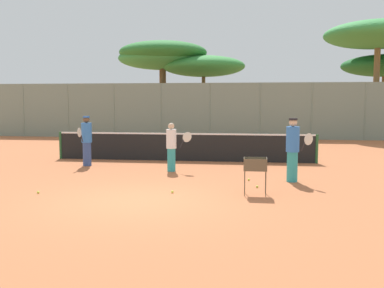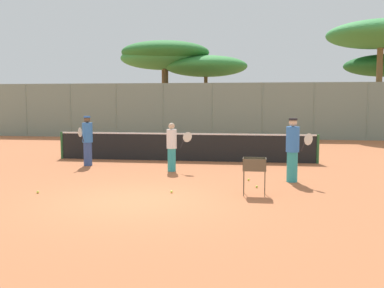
{
  "view_description": "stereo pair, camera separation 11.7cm",
  "coord_description": "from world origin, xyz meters",
  "px_view_note": "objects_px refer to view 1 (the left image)",
  "views": [
    {
      "loc": [
        2.64,
        -9.86,
        2.3
      ],
      "look_at": [
        0.81,
        3.46,
        1.0
      ],
      "focal_mm": 42.0,
      "sensor_mm": 36.0,
      "label": 1
    },
    {
      "loc": [
        2.75,
        -9.84,
        2.3
      ],
      "look_at": [
        0.81,
        3.46,
        1.0
      ],
      "focal_mm": 42.0,
      "sensor_mm": 36.0,
      "label": 2
    }
  ],
  "objects_px": {
    "player_yellow_shirt": "(172,146)",
    "parked_car": "(223,124)",
    "tennis_net": "(184,146)",
    "ball_cart": "(255,167)",
    "player_red_cap": "(293,149)",
    "player_white_outfit": "(87,140)"
  },
  "relations": [
    {
      "from": "player_red_cap",
      "to": "ball_cart",
      "type": "bearing_deg",
      "value": -73.3
    },
    {
      "from": "player_yellow_shirt",
      "to": "ball_cart",
      "type": "height_order",
      "value": "player_yellow_shirt"
    },
    {
      "from": "tennis_net",
      "to": "player_yellow_shirt",
      "type": "xyz_separation_m",
      "value": [
        0.0,
        -2.55,
        0.26
      ]
    },
    {
      "from": "tennis_net",
      "to": "player_red_cap",
      "type": "xyz_separation_m",
      "value": [
        3.75,
        -3.94,
        0.38
      ]
    },
    {
      "from": "tennis_net",
      "to": "player_red_cap",
      "type": "relative_size",
      "value": 5.52
    },
    {
      "from": "player_yellow_shirt",
      "to": "parked_car",
      "type": "bearing_deg",
      "value": 85.81
    },
    {
      "from": "player_yellow_shirt",
      "to": "parked_car",
      "type": "distance_m",
      "value": 16.62
    },
    {
      "from": "player_red_cap",
      "to": "ball_cart",
      "type": "relative_size",
      "value": 1.99
    },
    {
      "from": "player_white_outfit",
      "to": "player_red_cap",
      "type": "distance_m",
      "value": 7.3
    },
    {
      "from": "tennis_net",
      "to": "parked_car",
      "type": "bearing_deg",
      "value": 87.86
    },
    {
      "from": "ball_cart",
      "to": "parked_car",
      "type": "xyz_separation_m",
      "value": [
        -2.15,
        19.97,
        -0.02
      ]
    },
    {
      "from": "player_yellow_shirt",
      "to": "ball_cart",
      "type": "bearing_deg",
      "value": -53.79
    },
    {
      "from": "tennis_net",
      "to": "ball_cart",
      "type": "relative_size",
      "value": 10.99
    },
    {
      "from": "ball_cart",
      "to": "parked_car",
      "type": "height_order",
      "value": "parked_car"
    },
    {
      "from": "player_yellow_shirt",
      "to": "ball_cart",
      "type": "relative_size",
      "value": 1.74
    },
    {
      "from": "player_white_outfit",
      "to": "ball_cart",
      "type": "bearing_deg",
      "value": 59.71
    },
    {
      "from": "parked_car",
      "to": "tennis_net",
      "type": "bearing_deg",
      "value": -92.14
    },
    {
      "from": "player_white_outfit",
      "to": "ball_cart",
      "type": "height_order",
      "value": "player_white_outfit"
    },
    {
      "from": "ball_cart",
      "to": "player_white_outfit",
      "type": "bearing_deg",
      "value": 144.56
    },
    {
      "from": "tennis_net",
      "to": "ball_cart",
      "type": "height_order",
      "value": "tennis_net"
    },
    {
      "from": "player_red_cap",
      "to": "parked_car",
      "type": "relative_size",
      "value": 0.43
    },
    {
      "from": "player_yellow_shirt",
      "to": "player_white_outfit",
      "type": "bearing_deg",
      "value": 162.97
    }
  ]
}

